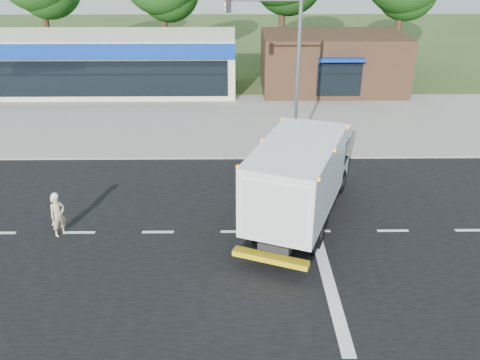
{
  "coord_description": "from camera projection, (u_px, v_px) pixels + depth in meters",
  "views": [
    {
      "loc": [
        -0.05,
        -16.61,
        10.2
      ],
      "look_at": [
        0.15,
        1.05,
        1.7
      ],
      "focal_mm": 38.0,
      "sensor_mm": 36.0,
      "label": 1
    }
  ],
  "objects": [
    {
      "name": "emergency_worker",
      "position": [
        58.0,
        214.0,
        18.84
      ],
      "size": [
        0.7,
        0.72,
        1.77
      ],
      "rotation": [
        0.0,
        0.0,
        0.85
      ],
      "color": "#CCB888",
      "rests_on": "ground"
    },
    {
      "name": "lane_markings",
      "position": [
        274.0,
        251.0,
        18.18
      ],
      "size": [
        55.2,
        7.0,
        0.01
      ],
      "color": "silver",
      "rests_on": "road_asphalt"
    },
    {
      "name": "brown_storefront",
      "position": [
        332.0,
        62.0,
        36.59
      ],
      "size": [
        10.0,
        6.7,
        4.0
      ],
      "color": "#382316",
      "rests_on": "ground"
    },
    {
      "name": "sidewalk",
      "position": [
        236.0,
        149.0,
        26.75
      ],
      "size": [
        60.0,
        2.4,
        0.12
      ],
      "primitive_type": "cube",
      "color": "gray",
      "rests_on": "ground"
    },
    {
      "name": "parking_apron",
      "position": [
        235.0,
        115.0,
        32.0
      ],
      "size": [
        60.0,
        9.0,
        0.02
      ],
      "primitive_type": "cube",
      "color": "gray",
      "rests_on": "ground"
    },
    {
      "name": "ems_box_truck",
      "position": [
        302.0,
        173.0,
        19.34
      ],
      "size": [
        5.22,
        8.38,
        3.56
      ],
      "rotation": [
        0.0,
        0.0,
        1.2
      ],
      "color": "black",
      "rests_on": "ground"
    },
    {
      "name": "road_asphalt",
      "position": [
        236.0,
        232.0,
        19.38
      ],
      "size": [
        60.0,
        14.0,
        0.02
      ],
      "primitive_type": "cube",
      "color": "black",
      "rests_on": "ground"
    },
    {
      "name": "traffic_signal_pole",
      "position": [
        285.0,
        59.0,
        24.12
      ],
      "size": [
        3.51,
        0.25,
        8.0
      ],
      "color": "gray",
      "rests_on": "ground"
    },
    {
      "name": "retail_strip_mall",
      "position": [
        110.0,
        63.0,
        36.38
      ],
      "size": [
        18.0,
        6.2,
        4.0
      ],
      "color": "beige",
      "rests_on": "ground"
    },
    {
      "name": "ground",
      "position": [
        236.0,
        232.0,
        19.39
      ],
      "size": [
        120.0,
        120.0,
        0.0
      ],
      "primitive_type": "plane",
      "color": "#385123",
      "rests_on": "ground"
    }
  ]
}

